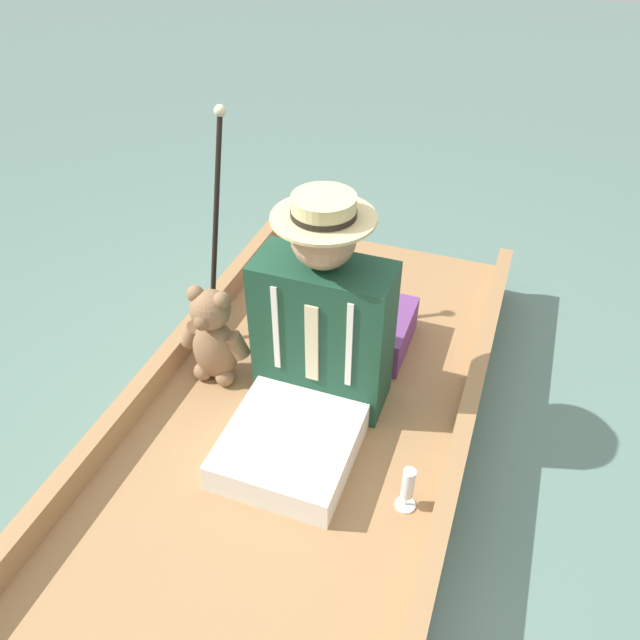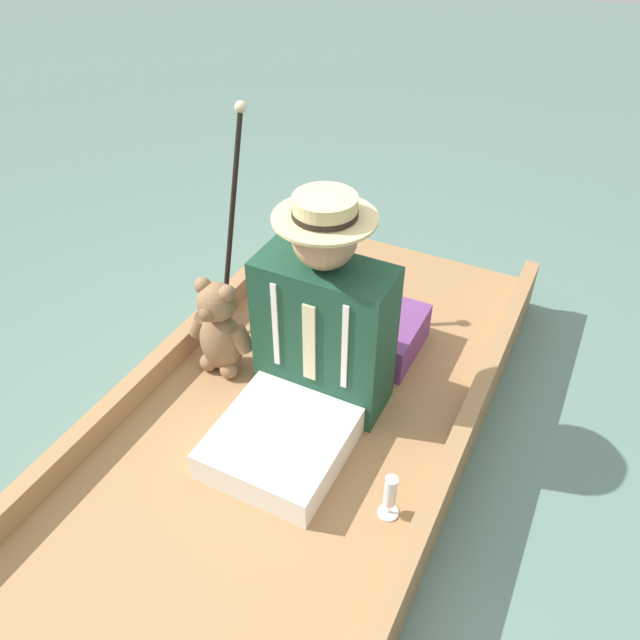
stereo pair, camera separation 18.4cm
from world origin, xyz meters
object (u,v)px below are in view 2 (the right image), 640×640
teddy_bear (220,330)px  wine_glass (390,494)px  seated_person (314,344)px  walking_cane (233,206)px

teddy_bear → wine_glass: size_ratio=2.41×
seated_person → walking_cane: 0.66m
walking_cane → wine_glass: bearing=145.1°
seated_person → teddy_bear: 0.41m
teddy_bear → seated_person: bearing=176.7°
seated_person → teddy_bear: bearing=-2.7°
teddy_bear → walking_cane: 0.47m
wine_glass → walking_cane: walking_cane is taller
seated_person → teddy_bear: size_ratio=2.00×
seated_person → walking_cane: (0.52, -0.34, 0.22)m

